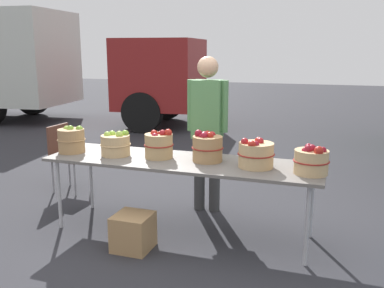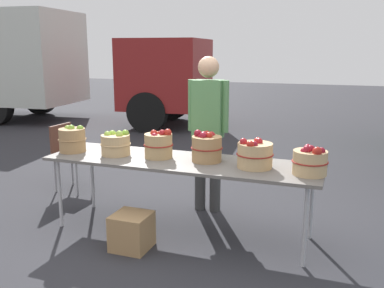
{
  "view_description": "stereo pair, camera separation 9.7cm",
  "coord_description": "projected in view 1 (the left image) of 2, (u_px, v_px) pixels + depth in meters",
  "views": [
    {
      "loc": [
        1.41,
        -3.79,
        1.81
      ],
      "look_at": [
        0.0,
        0.3,
        0.85
      ],
      "focal_mm": 40.1,
      "sensor_mm": 36.0,
      "label": 1
    },
    {
      "loc": [
        1.5,
        -3.76,
        1.81
      ],
      "look_at": [
        0.0,
        0.3,
        0.85
      ],
      "focal_mm": 40.1,
      "sensor_mm": 36.0,
      "label": 2
    }
  ],
  "objects": [
    {
      "name": "ground_plane",
      "position": [
        182.0,
        232.0,
        4.34
      ],
      "size": [
        40.0,
        40.0,
        0.0
      ],
      "primitive_type": "plane",
      "color": "#2D2D33"
    },
    {
      "name": "market_table",
      "position": [
        182.0,
        164.0,
        4.18
      ],
      "size": [
        2.7,
        0.76,
        0.75
      ],
      "color": "slate",
      "rests_on": "ground"
    },
    {
      "name": "apple_basket_green_0",
      "position": [
        71.0,
        140.0,
        4.48
      ],
      "size": [
        0.29,
        0.29,
        0.29
      ],
      "color": "#A87F51",
      "rests_on": "market_table"
    },
    {
      "name": "apple_basket_green_1",
      "position": [
        116.0,
        144.0,
        4.36
      ],
      "size": [
        0.31,
        0.31,
        0.26
      ],
      "color": "tan",
      "rests_on": "market_table"
    },
    {
      "name": "apple_basket_red_0",
      "position": [
        159.0,
        145.0,
        4.25
      ],
      "size": [
        0.3,
        0.3,
        0.3
      ],
      "color": "tan",
      "rests_on": "market_table"
    },
    {
      "name": "apple_basket_red_1",
      "position": [
        207.0,
        147.0,
        4.12
      ],
      "size": [
        0.31,
        0.31,
        0.3
      ],
      "color": "#A87F51",
      "rests_on": "market_table"
    },
    {
      "name": "apple_basket_red_2",
      "position": [
        256.0,
        154.0,
        3.91
      ],
      "size": [
        0.34,
        0.34,
        0.28
      ],
      "color": "tan",
      "rests_on": "market_table"
    },
    {
      "name": "apple_basket_red_3",
      "position": [
        311.0,
        160.0,
        3.7
      ],
      "size": [
        0.31,
        0.31,
        0.27
      ],
      "color": "tan",
      "rests_on": "market_table"
    },
    {
      "name": "vendor_adult",
      "position": [
        207.0,
        122.0,
        4.73
      ],
      "size": [
        0.46,
        0.25,
        1.74
      ],
      "rotation": [
        0.0,
        0.0,
        3.19
      ],
      "color": "#3F3F3F",
      "rests_on": "ground"
    },
    {
      "name": "box_truck",
      "position": [
        25.0,
        62.0,
        10.89
      ],
      "size": [
        7.89,
        2.97,
        2.75
      ],
      "rotation": [
        0.0,
        0.0,
        0.11
      ],
      "color": "silver",
      "rests_on": "ground"
    },
    {
      "name": "folding_chair",
      "position": [
        66.0,
        152.0,
        5.54
      ],
      "size": [
        0.42,
        0.42,
        0.86
      ],
      "rotation": [
        0.0,
        0.0,
        1.53
      ],
      "color": "brown",
      "rests_on": "ground"
    },
    {
      "name": "produce_crate",
      "position": [
        133.0,
        232.0,
        3.94
      ],
      "size": [
        0.33,
        0.33,
        0.33
      ],
      "primitive_type": "cube",
      "color": "#A87F51",
      "rests_on": "ground"
    }
  ]
}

